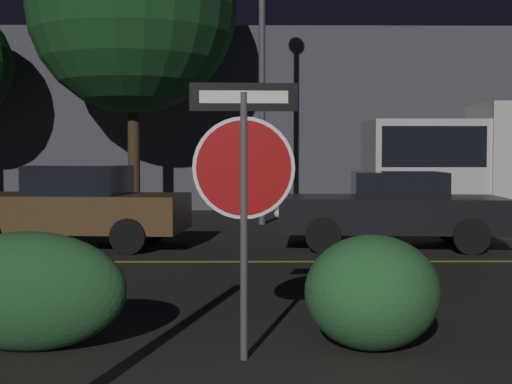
{
  "coord_description": "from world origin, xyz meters",
  "views": [
    {
      "loc": [
        -0.23,
        -3.51,
        1.61
      ],
      "look_at": [
        -0.16,
        3.89,
        1.25
      ],
      "focal_mm": 50.0,
      "sensor_mm": 36.0,
      "label": 1
    }
  ],
  "objects_px": {
    "passing_car_1": "(75,207)",
    "tree_1": "(133,10)",
    "passing_car_2": "(392,209)",
    "delivery_truck": "(508,158)",
    "hedge_bush_2": "(372,292)",
    "stop_sign": "(244,167)",
    "hedge_bush_1": "(28,291)",
    "street_lamp": "(262,22)"
  },
  "relations": [
    {
      "from": "delivery_truck",
      "to": "tree_1",
      "type": "xyz_separation_m",
      "value": [
        -9.28,
        2.08,
        3.93
      ]
    },
    {
      "from": "delivery_truck",
      "to": "tree_1",
      "type": "relative_size",
      "value": 0.84
    },
    {
      "from": "passing_car_2",
      "to": "hedge_bush_2",
      "type": "bearing_deg",
      "value": 172.53
    },
    {
      "from": "stop_sign",
      "to": "tree_1",
      "type": "xyz_separation_m",
      "value": [
        -3.04,
        13.46,
        3.98
      ]
    },
    {
      "from": "stop_sign",
      "to": "tree_1",
      "type": "distance_m",
      "value": 14.36
    },
    {
      "from": "stop_sign",
      "to": "passing_car_2",
      "type": "xyz_separation_m",
      "value": [
        2.6,
        7.11,
        -0.84
      ]
    },
    {
      "from": "tree_1",
      "to": "hedge_bush_2",
      "type": "bearing_deg",
      "value": -72.65
    },
    {
      "from": "stop_sign",
      "to": "delivery_truck",
      "type": "distance_m",
      "value": 12.98
    },
    {
      "from": "delivery_truck",
      "to": "tree_1",
      "type": "bearing_deg",
      "value": 77.18
    },
    {
      "from": "stop_sign",
      "to": "hedge_bush_1",
      "type": "xyz_separation_m",
      "value": [
        -1.8,
        0.28,
        -1.03
      ]
    },
    {
      "from": "passing_car_2",
      "to": "tree_1",
      "type": "height_order",
      "value": "tree_1"
    },
    {
      "from": "stop_sign",
      "to": "delivery_truck",
      "type": "height_order",
      "value": "delivery_truck"
    },
    {
      "from": "passing_car_2",
      "to": "delivery_truck",
      "type": "distance_m",
      "value": 5.68
    },
    {
      "from": "stop_sign",
      "to": "hedge_bush_2",
      "type": "xyz_separation_m",
      "value": [
        1.07,
        0.29,
        -1.05
      ]
    },
    {
      "from": "passing_car_2",
      "to": "street_lamp",
      "type": "xyz_separation_m",
      "value": [
        -2.26,
        4.33,
        4.13
      ]
    },
    {
      "from": "stop_sign",
      "to": "street_lamp",
      "type": "xyz_separation_m",
      "value": [
        0.34,
        11.44,
        3.28
      ]
    },
    {
      "from": "passing_car_1",
      "to": "stop_sign",
      "type": "bearing_deg",
      "value": -150.93
    },
    {
      "from": "passing_car_1",
      "to": "tree_1",
      "type": "relative_size",
      "value": 0.51
    },
    {
      "from": "passing_car_2",
      "to": "delivery_truck",
      "type": "relative_size",
      "value": 0.6
    },
    {
      "from": "passing_car_1",
      "to": "delivery_truck",
      "type": "height_order",
      "value": "delivery_truck"
    },
    {
      "from": "delivery_truck",
      "to": "street_lamp",
      "type": "height_order",
      "value": "street_lamp"
    },
    {
      "from": "hedge_bush_2",
      "to": "tree_1",
      "type": "relative_size",
      "value": 0.14
    },
    {
      "from": "delivery_truck",
      "to": "street_lamp",
      "type": "xyz_separation_m",
      "value": [
        -5.89,
        0.05,
        3.23
      ]
    },
    {
      "from": "stop_sign",
      "to": "street_lamp",
      "type": "relative_size",
      "value": 0.3
    },
    {
      "from": "passing_car_1",
      "to": "tree_1",
      "type": "xyz_separation_m",
      "value": [
        0.04,
        6.32,
        4.78
      ]
    },
    {
      "from": "hedge_bush_2",
      "to": "passing_car_2",
      "type": "bearing_deg",
      "value": 77.34
    },
    {
      "from": "stop_sign",
      "to": "passing_car_1",
      "type": "bearing_deg",
      "value": 111.64
    },
    {
      "from": "stop_sign",
      "to": "street_lamp",
      "type": "distance_m",
      "value": 11.9
    },
    {
      "from": "hedge_bush_1",
      "to": "hedge_bush_2",
      "type": "bearing_deg",
      "value": 0.3
    },
    {
      "from": "delivery_truck",
      "to": "street_lamp",
      "type": "relative_size",
      "value": 0.94
    },
    {
      "from": "passing_car_2",
      "to": "street_lamp",
      "type": "distance_m",
      "value": 6.39
    },
    {
      "from": "hedge_bush_2",
      "to": "passing_car_1",
      "type": "height_order",
      "value": "passing_car_1"
    },
    {
      "from": "stop_sign",
      "to": "passing_car_1",
      "type": "height_order",
      "value": "stop_sign"
    },
    {
      "from": "passing_car_1",
      "to": "street_lamp",
      "type": "height_order",
      "value": "street_lamp"
    },
    {
      "from": "passing_car_1",
      "to": "delivery_truck",
      "type": "xyz_separation_m",
      "value": [
        9.32,
        4.25,
        0.85
      ]
    },
    {
      "from": "hedge_bush_2",
      "to": "tree_1",
      "type": "height_order",
      "value": "tree_1"
    },
    {
      "from": "street_lamp",
      "to": "tree_1",
      "type": "xyz_separation_m",
      "value": [
        -3.39,
        2.02,
        0.69
      ]
    },
    {
      "from": "passing_car_1",
      "to": "hedge_bush_2",
      "type": "bearing_deg",
      "value": -143.05
    },
    {
      "from": "hedge_bush_2",
      "to": "delivery_truck",
      "type": "distance_m",
      "value": 12.28
    },
    {
      "from": "passing_car_2",
      "to": "street_lamp",
      "type": "bearing_deg",
      "value": 32.76
    },
    {
      "from": "tree_1",
      "to": "hedge_bush_1",
      "type": "bearing_deg",
      "value": -84.59
    },
    {
      "from": "passing_car_2",
      "to": "tree_1",
      "type": "relative_size",
      "value": 0.5
    }
  ]
}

